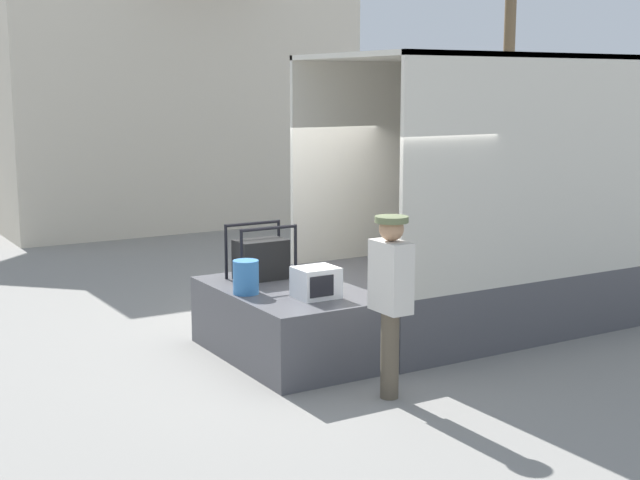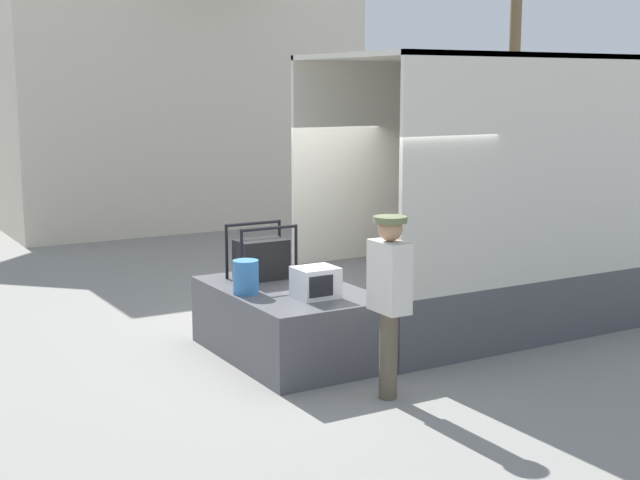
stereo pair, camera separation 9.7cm
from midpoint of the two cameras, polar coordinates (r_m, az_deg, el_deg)
ground_plane at (r=10.49m, az=1.60°, el=-6.85°), size 160.00×160.00×0.00m
box_truck at (r=12.65m, az=16.48°, el=0.15°), size 6.50×2.37×3.37m
tailgate_deck at (r=10.04m, az=-1.78°, el=-5.28°), size 1.39×2.25×0.78m
microwave at (r=9.47m, az=0.02°, el=-2.73°), size 0.44×0.39×0.33m
portable_generator at (r=10.39m, az=-3.42°, el=-1.18°), size 0.73×0.45×0.65m
orange_bucket at (r=9.67m, az=-4.48°, el=-2.38°), size 0.28×0.28×0.37m
worker_person at (r=8.56m, az=4.78°, el=-3.01°), size 0.32×0.44×1.80m
house_backdrop at (r=21.97m, az=-11.01°, el=11.76°), size 7.93×7.87×7.46m
utility_pole at (r=22.68m, az=12.55°, el=13.81°), size 1.80×0.28×9.00m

